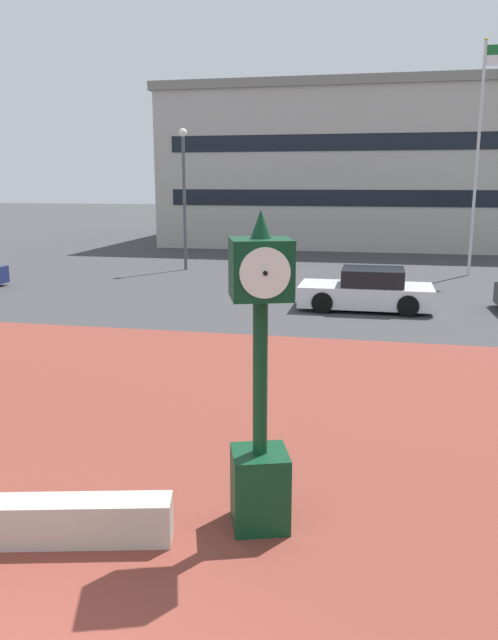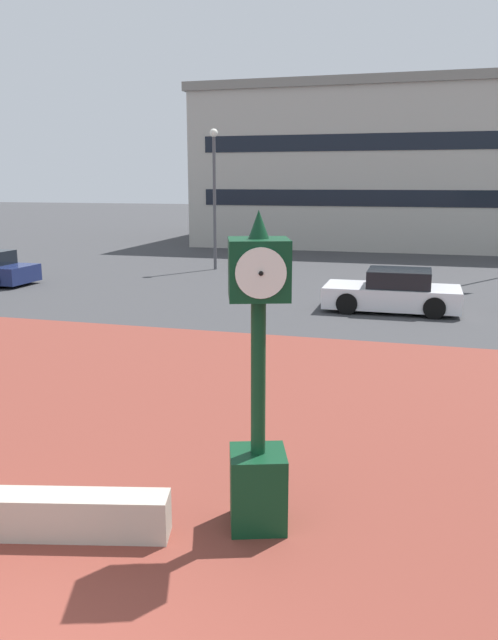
{
  "view_description": "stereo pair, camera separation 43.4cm",
  "coord_description": "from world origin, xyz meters",
  "px_view_note": "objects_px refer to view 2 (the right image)",
  "views": [
    {
      "loc": [
        2.6,
        -3.21,
        3.9
      ],
      "look_at": [
        1.17,
        3.59,
        2.36
      ],
      "focal_mm": 35.21,
      "sensor_mm": 36.0,
      "label": 1
    },
    {
      "loc": [
        3.02,
        -3.11,
        3.9
      ],
      "look_at": [
        1.17,
        3.59,
        2.36
      ],
      "focal_mm": 35.21,
      "sensor_mm": 36.0,
      "label": 2
    }
  ],
  "objects_px": {
    "street_clock": "(258,393)",
    "street_lamp_post": "(214,184)",
    "car_street_mid": "(393,292)",
    "civic_building": "(388,168)"
  },
  "relations": [
    {
      "from": "street_lamp_post",
      "to": "car_street_mid",
      "type": "bearing_deg",
      "value": -41.8
    },
    {
      "from": "car_street_mid",
      "to": "civic_building",
      "type": "xyz_separation_m",
      "value": [
        -1.71,
        23.69,
        4.15
      ]
    },
    {
      "from": "street_lamp_post",
      "to": "street_clock",
      "type": "bearing_deg",
      "value": -70.18
    },
    {
      "from": "street_clock",
      "to": "car_street_mid",
      "type": "height_order",
      "value": "street_clock"
    },
    {
      "from": "street_clock",
      "to": "civic_building",
      "type": "relative_size",
      "value": 0.16
    },
    {
      "from": "civic_building",
      "to": "street_lamp_post",
      "type": "relative_size",
      "value": 3.7
    },
    {
      "from": "street_clock",
      "to": "street_lamp_post",
      "type": "distance_m",
      "value": 21.72
    },
    {
      "from": "car_street_mid",
      "to": "street_lamp_post",
      "type": "bearing_deg",
      "value": 48.04
    },
    {
      "from": "street_clock",
      "to": "civic_building",
      "type": "distance_m",
      "value": 36.83
    },
    {
      "from": "civic_building",
      "to": "car_street_mid",
      "type": "bearing_deg",
      "value": -85.86
    }
  ]
}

